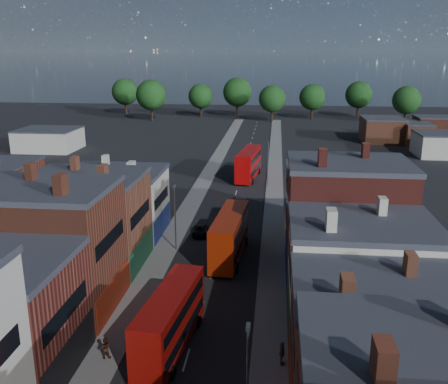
% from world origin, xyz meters
% --- Properties ---
extents(pavement_west, '(3.00, 200.00, 0.12)m').
position_xyz_m(pavement_west, '(-6.50, 50.00, 0.06)').
color(pavement_west, gray).
rests_on(pavement_west, ground).
extents(pavement_east, '(3.00, 200.00, 0.12)m').
position_xyz_m(pavement_east, '(6.50, 50.00, 0.06)').
color(pavement_east, gray).
rests_on(pavement_east, ground).
extents(terrace_east, '(12.00, 80.00, 12.10)m').
position_xyz_m(terrace_east, '(14.00, 0.00, 6.05)').
color(terrace_east, maroon).
rests_on(terrace_east, ground).
extents(lamp_post_1, '(0.25, 0.70, 8.12)m').
position_xyz_m(lamp_post_1, '(5.20, 0.00, 4.70)').
color(lamp_post_1, slate).
rests_on(lamp_post_1, ground).
extents(lamp_post_2, '(0.25, 0.70, 8.12)m').
position_xyz_m(lamp_post_2, '(-5.20, 30.00, 4.70)').
color(lamp_post_2, slate).
rests_on(lamp_post_2, ground).
extents(lamp_post_3, '(0.25, 0.70, 8.12)m').
position_xyz_m(lamp_post_3, '(5.20, 60.00, 4.70)').
color(lamp_post_3, slate).
rests_on(lamp_post_3, ground).
extents(bus_0, '(3.82, 11.58, 4.91)m').
position_xyz_m(bus_0, '(-1.50, 9.40, 2.65)').
color(bus_0, '#A20D09').
rests_on(bus_0, ground).
extents(bus_1, '(3.74, 12.39, 5.28)m').
position_xyz_m(bus_1, '(1.50, 28.33, 2.85)').
color(bus_1, red).
rests_on(bus_1, ground).
extents(bus_2, '(4.29, 12.85, 5.44)m').
position_xyz_m(bus_2, '(1.50, 66.10, 2.94)').
color(bus_2, '#AF0707').
rests_on(bus_2, ground).
extents(car_2, '(2.22, 4.27, 1.15)m').
position_xyz_m(car_2, '(-3.06, 35.41, 0.57)').
color(car_2, black).
rests_on(car_2, ground).
extents(car_3, '(2.24, 4.62, 1.29)m').
position_xyz_m(car_3, '(1.20, 46.67, 0.65)').
color(car_3, white).
rests_on(car_3, ground).
extents(ped_1, '(0.93, 0.64, 1.75)m').
position_xyz_m(ped_1, '(-6.28, 7.47, 0.99)').
color(ped_1, '#42201A').
rests_on(ped_1, pavement_west).
extents(ped_3, '(0.52, 1.13, 1.92)m').
position_xyz_m(ped_3, '(7.40, 8.05, 1.08)').
color(ped_3, '#545048').
rests_on(ped_3, pavement_east).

